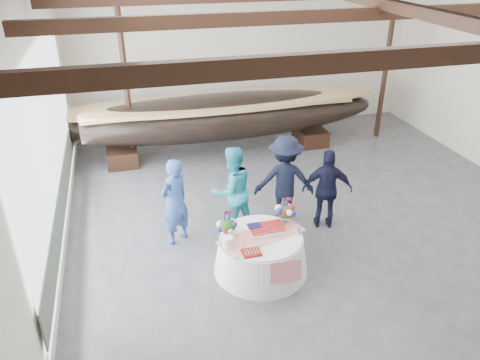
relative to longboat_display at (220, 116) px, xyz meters
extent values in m
cube|color=#3D3D42|center=(1.20, -4.21, -1.04)|extent=(10.00, 12.00, 0.01)
cube|color=silver|center=(1.20, 1.79, 1.21)|extent=(10.00, 0.02, 4.50)
cube|color=silver|center=(-3.80, -4.21, 1.21)|extent=(0.02, 12.00, 4.50)
cube|color=black|center=(1.20, -5.21, 3.21)|extent=(9.80, 0.12, 0.18)
cylinder|color=black|center=(-2.30, 0.00, 1.21)|extent=(0.14, 0.14, 4.50)
cylinder|color=black|center=(4.70, 0.00, 1.21)|extent=(0.14, 0.14, 4.50)
cube|color=silver|center=(-3.75, -3.21, 0.96)|extent=(0.02, 7.00, 3.20)
cube|color=#596654|center=(-3.74, -3.21, -0.14)|extent=(0.02, 7.00, 0.60)
cube|color=black|center=(-2.60, 0.00, -0.82)|extent=(0.76, 0.98, 0.43)
cube|color=black|center=(2.60, 0.00, -0.82)|extent=(0.76, 0.98, 0.43)
ellipsoid|color=black|center=(0.00, 0.00, -0.01)|extent=(8.67, 1.73, 1.19)
cube|color=#9E7A4C|center=(0.00, 0.00, 0.32)|extent=(6.93, 1.14, 0.07)
cone|color=white|center=(-0.45, -5.11, -0.70)|extent=(1.64, 1.64, 0.68)
cylinder|color=white|center=(-0.45, -5.11, -0.35)|extent=(1.39, 1.39, 0.04)
cube|color=red|center=(-0.45, -5.11, -0.33)|extent=(1.61, 0.99, 0.01)
cube|color=white|center=(-0.33, -4.99, -0.30)|extent=(0.60, 0.40, 0.07)
cylinder|color=white|center=(-1.07, -5.26, -0.24)|extent=(0.18, 0.18, 0.18)
cylinder|color=white|center=(-0.98, -4.79, -0.24)|extent=(0.18, 0.18, 0.19)
cube|color=#660909|center=(-0.75, -5.53, -0.32)|extent=(0.30, 0.24, 0.03)
cone|color=silver|center=(0.16, -5.23, -0.27)|extent=(0.09, 0.09, 0.12)
imported|color=#2B478B|center=(-1.74, -3.83, -0.18)|extent=(0.75, 0.70, 1.71)
imported|color=teal|center=(-0.62, -3.73, -0.15)|extent=(1.03, 0.90, 1.78)
imported|color=black|center=(0.47, -3.68, -0.11)|extent=(1.33, 0.96, 1.86)
imported|color=black|center=(1.21, -4.07, -0.21)|extent=(1.05, 0.69, 1.66)
camera|label=1|loc=(-2.50, -11.37, 4.16)|focal=35.00mm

